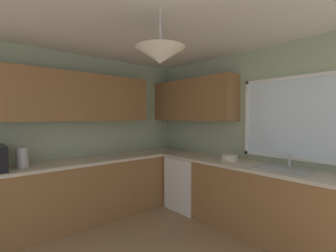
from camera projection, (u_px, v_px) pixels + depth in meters
The scene contains 7 objects.
room_shell at pixel (152, 95), 3.11m from camera, with size 4.22×3.80×2.53m.
counter_run_left at pixel (85, 190), 3.47m from camera, with size 0.65×3.41×0.89m.
counter_run_back at pixel (265, 202), 3.00m from camera, with size 3.31×0.65×0.89m.
dishwasher at pixel (190, 183), 3.95m from camera, with size 0.60×0.60×0.84m, color white.
kettle at pixel (23, 158), 2.92m from camera, with size 0.14×0.14×0.25m, color #B7B7BC.
sink_assembly at pixel (284, 169), 2.82m from camera, with size 0.64×0.40×0.19m.
bowl at pixel (230, 158), 3.38m from camera, with size 0.23×0.23×0.09m, color beige.
Camera 1 is at (1.65, -1.33, 1.51)m, focal length 25.48 mm.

